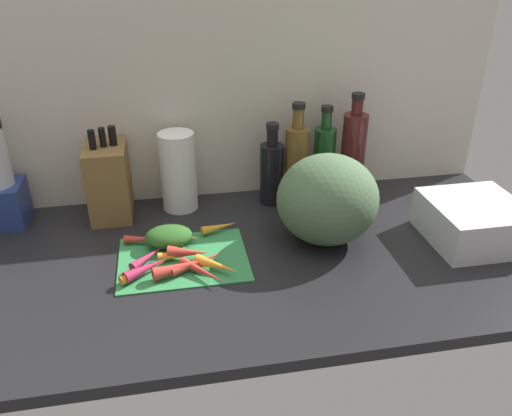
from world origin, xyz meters
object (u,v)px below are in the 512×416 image
Objects in this scene: carrot_0 at (144,271)px; cutting_board at (183,258)px; carrot_10 at (185,254)px; paper_towel_roll at (178,171)px; carrot_7 at (149,240)px; carrot_9 at (148,257)px; carrot_5 at (219,227)px; bottle_0 at (272,171)px; carrot_8 at (182,267)px; carrot_1 at (202,271)px; carrot_3 at (181,235)px; bottle_2 at (324,160)px; carrot_11 at (147,268)px; dish_rack at (474,221)px; winter_squash at (327,199)px; bottle_1 at (297,162)px; bottle_3 at (353,154)px; carrot_2 at (188,253)px; knife_block at (109,181)px; carrot_4 at (217,265)px; carrot_6 at (199,262)px.

cutting_board is at bearing 31.77° from carrot_0.
carrot_10 is 31.65cm from paper_towel_roll.
carrot_7 is 8.93cm from carrot_9.
paper_towel_roll reaches higher than carrot_0.
bottle_0 reaches higher than carrot_5.
carrot_8 is at bearing -92.45° from paper_towel_roll.
carrot_3 is at bearing 103.38° from carrot_1.
cutting_board is 56.08cm from bottle_2.
carrot_11 reaches higher than cutting_board.
paper_towel_roll is at bearing 87.92° from cutting_board.
carrot_5 is 69.62cm from dish_rack.
bottle_1 reaches higher than winter_squash.
bottle_3 is (63.30, 19.15, 12.42)cm from carrot_7.
carrot_5 is 0.35× the size of bottle_2.
carrot_3 is 40.70cm from winter_squash.
winter_squash reaches higher than carrot_9.
carrot_3 reaches higher than cutting_board.
dish_rack is at bearing -12.92° from carrot_5.
bottle_1 is (36.80, 18.57, 10.85)cm from carrot_3.
carrot_7 is at bearing 117.57° from carrot_8.
winter_squash is (48.00, 8.72, 9.91)cm from carrot_11.
carrot_3 is at bearing 57.68° from carrot_11.
carrot_10 is 0.43× the size of bottle_1.
carrot_10 is at bearing 27.36° from carrot_11.
carrot_1 is at bearing -76.62° from carrot_3.
bottle_1 reaches higher than carrot_2.
knife_block reaches higher than carrot_0.
carrot_1 is at bearing -70.75° from carrot_2.
carrot_0 is 17.82cm from carrot_4.
carrot_2 is (1.27, -0.88, 2.11)cm from cutting_board.
winter_squash reaches higher than carrot_7.
bottle_3 reaches higher than carrot_0.
carrot_5 is 0.43× the size of paper_towel_roll.
carrot_5 is at bearing 72.16° from carrot_1.
paper_towel_roll reaches higher than cutting_board.
carrot_0 is 12.26cm from carrot_2.
knife_block is (-19.07, 28.21, 10.72)cm from cutting_board.
carrot_8 is 66.24cm from bottle_3.
bottle_2 is at bearing 37.97° from carrot_8.
bottle_1 is at bearing -165.78° from bottle_2.
knife_block is 1.11× the size of dish_rack.
paper_towel_roll is 28.26cm from bottle_0.
bottle_3 reaches higher than bottle_1.
carrot_4 is at bearing -79.48° from paper_towel_roll.
carrot_10 is 1.09× the size of carrot_11.
carrot_3 is at bearing 105.48° from carrot_6.
bottle_1 reaches higher than carrot_1.
bottle_1 is at bearing 143.18° from dish_rack.
carrot_11 is at bearing 164.90° from carrot_1.
carrot_2 is 11.25cm from carrot_11.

